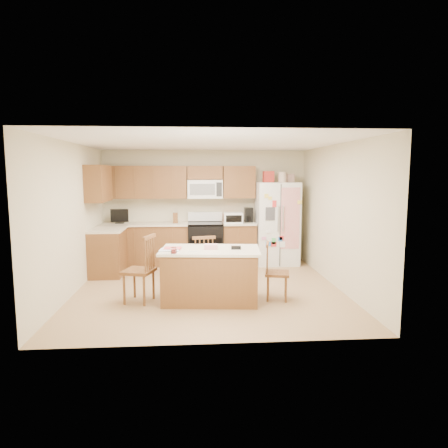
{
  "coord_description": "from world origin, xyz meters",
  "views": [
    {
      "loc": [
        -0.24,
        -6.73,
        2.0
      ],
      "look_at": [
        0.29,
        0.35,
        1.09
      ],
      "focal_mm": 32.0,
      "sensor_mm": 36.0,
      "label": 1
    }
  ],
  "objects": [
    {
      "name": "windsor_chair_back",
      "position": [
        -0.11,
        -0.03,
        0.45
      ],
      "size": [
        0.48,
        0.46,
        0.95
      ],
      "color": "brown",
      "rests_on": "ground"
    },
    {
      "name": "windsor_chair_right",
      "position": [
        1.04,
        -0.63,
        0.43
      ],
      "size": [
        0.45,
        0.46,
        0.91
      ],
      "color": "brown",
      "rests_on": "ground"
    },
    {
      "name": "stove",
      "position": [
        0.0,
        1.94,
        0.47
      ],
      "size": [
        0.76,
        0.65,
        1.13
      ],
      "color": "black",
      "rests_on": "ground"
    },
    {
      "name": "windsor_chair_left",
      "position": [
        -1.08,
        -0.61,
        0.5
      ],
      "size": [
        0.54,
        0.56,
        1.06
      ],
      "color": "brown",
      "rests_on": "ground"
    },
    {
      "name": "refrigerator",
      "position": [
        1.57,
        1.87,
        0.92
      ],
      "size": [
        0.9,
        0.79,
        2.04
      ],
      "color": "white",
      "rests_on": "ground"
    },
    {
      "name": "ground",
      "position": [
        0.0,
        0.0,
        0.0
      ],
      "size": [
        4.5,
        4.5,
        0.0
      ],
      "primitive_type": "plane",
      "color": "#A7784F",
      "rests_on": "ground"
    },
    {
      "name": "cabinetry",
      "position": [
        -0.98,
        1.79,
        0.91
      ],
      "size": [
        3.36,
        1.56,
        2.15
      ],
      "color": "brown",
      "rests_on": "ground"
    },
    {
      "name": "room_shell",
      "position": [
        0.0,
        0.0,
        1.44
      ],
      "size": [
        4.6,
        4.6,
        2.52
      ],
      "color": "beige",
      "rests_on": "ground"
    },
    {
      "name": "island",
      "position": [
        0.0,
        -0.65,
        0.42
      ],
      "size": [
        1.6,
        1.03,
        0.92
      ],
      "color": "brown",
      "rests_on": "ground"
    }
  ]
}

